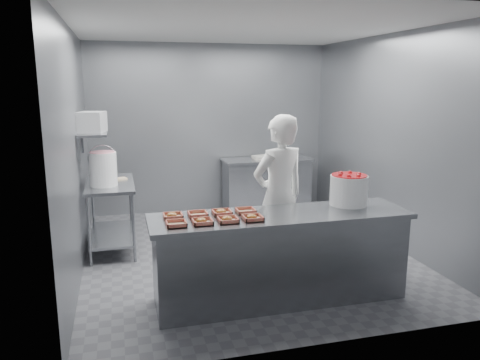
# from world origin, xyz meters

# --- Properties ---
(floor) EXTENTS (4.50, 4.50, 0.00)m
(floor) POSITION_xyz_m (0.00, 0.00, 0.00)
(floor) COLOR #4C4C51
(floor) RESTS_ON ground
(ceiling) EXTENTS (4.50, 4.50, 0.00)m
(ceiling) POSITION_xyz_m (0.00, 0.00, 2.80)
(ceiling) COLOR white
(ceiling) RESTS_ON wall_back
(wall_back) EXTENTS (4.00, 0.04, 2.80)m
(wall_back) POSITION_xyz_m (0.00, 2.25, 1.40)
(wall_back) COLOR slate
(wall_back) RESTS_ON ground
(wall_left) EXTENTS (0.04, 4.50, 2.80)m
(wall_left) POSITION_xyz_m (-2.00, 0.00, 1.40)
(wall_left) COLOR slate
(wall_left) RESTS_ON ground
(wall_right) EXTENTS (0.04, 4.50, 2.80)m
(wall_right) POSITION_xyz_m (2.00, 0.00, 1.40)
(wall_right) COLOR slate
(wall_right) RESTS_ON ground
(service_counter) EXTENTS (2.60, 0.70, 0.90)m
(service_counter) POSITION_xyz_m (0.00, -1.35, 0.45)
(service_counter) COLOR slate
(service_counter) RESTS_ON ground
(prep_table) EXTENTS (0.60, 1.20, 0.90)m
(prep_table) POSITION_xyz_m (-1.65, 0.60, 0.59)
(prep_table) COLOR slate
(prep_table) RESTS_ON ground
(back_counter) EXTENTS (1.50, 0.60, 0.90)m
(back_counter) POSITION_xyz_m (0.90, 1.90, 0.45)
(back_counter) COLOR slate
(back_counter) RESTS_ON ground
(wall_shelf) EXTENTS (0.35, 0.90, 0.03)m
(wall_shelf) POSITION_xyz_m (-1.82, 0.60, 1.55)
(wall_shelf) COLOR slate
(wall_shelf) RESTS_ON wall_left
(tray_0) EXTENTS (0.19, 0.18, 0.04)m
(tray_0) POSITION_xyz_m (-1.05, -1.48, 0.92)
(tray_0) COLOR tan
(tray_0) RESTS_ON service_counter
(tray_1) EXTENTS (0.19, 0.18, 0.06)m
(tray_1) POSITION_xyz_m (-0.81, -1.48, 0.92)
(tray_1) COLOR tan
(tray_1) RESTS_ON service_counter
(tray_2) EXTENTS (0.19, 0.18, 0.06)m
(tray_2) POSITION_xyz_m (-0.57, -1.48, 0.92)
(tray_2) COLOR tan
(tray_2) RESTS_ON service_counter
(tray_3) EXTENTS (0.19, 0.18, 0.06)m
(tray_3) POSITION_xyz_m (-0.33, -1.48, 0.92)
(tray_3) COLOR tan
(tray_3) RESTS_ON service_counter
(tray_4) EXTENTS (0.19, 0.18, 0.06)m
(tray_4) POSITION_xyz_m (-1.05, -1.22, 0.92)
(tray_4) COLOR tan
(tray_4) RESTS_ON service_counter
(tray_5) EXTENTS (0.19, 0.18, 0.04)m
(tray_5) POSITION_xyz_m (-0.81, -1.22, 0.92)
(tray_5) COLOR tan
(tray_5) RESTS_ON service_counter
(tray_6) EXTENTS (0.19, 0.18, 0.06)m
(tray_6) POSITION_xyz_m (-0.57, -1.22, 0.92)
(tray_6) COLOR tan
(tray_6) RESTS_ON service_counter
(tray_7) EXTENTS (0.19, 0.18, 0.04)m
(tray_7) POSITION_xyz_m (-0.33, -1.22, 0.92)
(tray_7) COLOR tan
(tray_7) RESTS_ON service_counter
(worker) EXTENTS (0.77, 0.62, 1.83)m
(worker) POSITION_xyz_m (0.19, -0.75, 0.92)
(worker) COLOR white
(worker) RESTS_ON ground
(strawberry_tub) EXTENTS (0.39, 0.39, 0.32)m
(strawberry_tub) POSITION_xyz_m (0.80, -1.20, 1.07)
(strawberry_tub) COLOR white
(strawberry_tub) RESTS_ON service_counter
(glaze_bucket) EXTENTS (0.35, 0.33, 0.52)m
(glaze_bucket) POSITION_xyz_m (-1.72, 0.42, 1.12)
(glaze_bucket) COLOR white
(glaze_bucket) RESTS_ON prep_table
(bucket_lid) EXTENTS (0.32, 0.32, 0.02)m
(bucket_lid) POSITION_xyz_m (-1.72, 0.47, 0.91)
(bucket_lid) COLOR white
(bucket_lid) RESTS_ON prep_table
(rag) EXTENTS (0.17, 0.16, 0.02)m
(rag) POSITION_xyz_m (-1.51, 0.77, 0.91)
(rag) COLOR #CCB28C
(rag) RESTS_ON prep_table
(appliance) EXTENTS (0.36, 0.40, 0.25)m
(appliance) POSITION_xyz_m (-1.82, 0.51, 1.69)
(appliance) COLOR gray
(appliance) RESTS_ON wall_shelf
(paper_stack) EXTENTS (0.32, 0.25, 0.06)m
(paper_stack) POSITION_xyz_m (0.82, 1.90, 0.93)
(paper_stack) COLOR silver
(paper_stack) RESTS_ON back_counter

